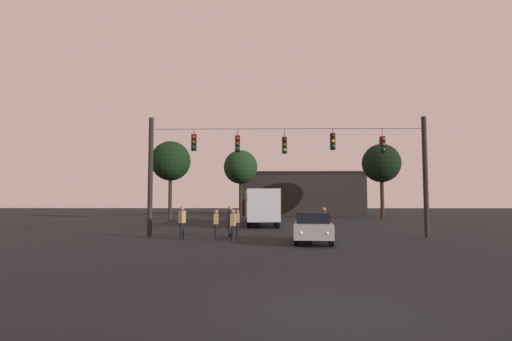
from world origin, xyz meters
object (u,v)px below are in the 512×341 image
object	(u,v)px
city_bus	(261,203)
pedestrian_near_bus	(238,221)
car_near_right	(313,227)
pedestrian_far_side	(216,222)
pedestrian_crossing_center	(230,220)
car_far_left	(268,213)
pedestrian_crossing_right	(324,220)
tree_left_silhouette	(171,161)
tree_behind_building	(241,167)
pedestrian_trailing	(233,224)
pedestrian_crossing_left	(182,220)
tree_right_far	(381,163)

from	to	relation	value
city_bus	pedestrian_near_bus	size ratio (longest dim) A/B	7.13
car_near_right	pedestrian_far_side	world-z (taller)	pedestrian_far_side
car_near_right	pedestrian_crossing_center	world-z (taller)	pedestrian_crossing_center
city_bus	car_far_left	size ratio (longest dim) A/B	2.52
car_near_right	pedestrian_crossing_right	bearing A→B (deg)	72.41
car_near_right	tree_left_silhouette	xyz separation A→B (m)	(-13.03, 25.56, 5.77)
pedestrian_crossing_center	tree_behind_building	size ratio (longest dim) A/B	0.21
pedestrian_trailing	tree_left_silhouette	world-z (taller)	tree_left_silhouette
tree_behind_building	car_far_left	bearing A→B (deg)	-65.24
pedestrian_near_bus	pedestrian_trailing	size ratio (longest dim) A/B	0.94
city_bus	pedestrian_crossing_right	bearing A→B (deg)	-72.71
city_bus	pedestrian_crossing_left	bearing A→B (deg)	-106.89
pedestrian_crossing_right	pedestrian_trailing	size ratio (longest dim) A/B	1.04
city_bus	car_near_right	bearing A→B (deg)	-79.90
car_near_right	pedestrian_crossing_center	distance (m)	5.40
pedestrian_near_bus	pedestrian_far_side	xyz separation A→B (m)	(-1.09, -1.78, 0.02)
pedestrian_crossing_left	pedestrian_crossing_right	distance (m)	8.06
pedestrian_far_side	tree_behind_building	world-z (taller)	tree_behind_building
pedestrian_trailing	city_bus	bearing A→B (deg)	85.25
pedestrian_trailing	tree_right_far	xyz separation A→B (m)	(15.44, 27.75, 5.56)
city_bus	tree_behind_building	xyz separation A→B (m)	(-2.73, 16.70, 4.53)
pedestrian_crossing_right	pedestrian_crossing_left	bearing A→B (deg)	-169.29
pedestrian_crossing_center	pedestrian_far_side	world-z (taller)	pedestrian_crossing_center
pedestrian_far_side	tree_right_far	xyz separation A→B (m)	(16.56, 25.59, 5.60)
tree_left_silhouette	tree_behind_building	size ratio (longest dim) A/B	1.03
car_near_right	tree_left_silhouette	size ratio (longest dim) A/B	0.50
pedestrian_crossing_left	pedestrian_trailing	world-z (taller)	pedestrian_crossing_left
car_near_right	pedestrian_trailing	size ratio (longest dim) A/B	2.70
pedestrian_crossing_left	pedestrian_crossing_center	world-z (taller)	pedestrian_crossing_left
pedestrian_crossing_center	city_bus	bearing A→B (deg)	82.38
car_far_left	pedestrian_crossing_right	world-z (taller)	pedestrian_crossing_right
city_bus	tree_left_silhouette	bearing A→B (deg)	135.39
car_far_left	tree_right_far	xyz separation A→B (m)	(13.49, 3.36, 5.70)
pedestrian_crossing_left	tree_right_far	bearing A→B (deg)	55.12
city_bus	car_near_right	xyz separation A→B (m)	(2.74, -15.41, -1.07)
pedestrian_trailing	tree_left_silhouette	bearing A→B (deg)	109.68
pedestrian_crossing_left	pedestrian_trailing	xyz separation A→B (m)	(2.89, -1.47, -0.09)
pedestrian_trailing	tree_behind_building	world-z (taller)	tree_behind_building
pedestrian_far_side	pedestrian_trailing	bearing A→B (deg)	-62.74
tree_left_silhouette	tree_right_far	xyz separation A→B (m)	(24.48, 2.50, -0.07)
pedestrian_far_side	tree_left_silhouette	distance (m)	25.06
pedestrian_crossing_right	tree_behind_building	xyz separation A→B (m)	(-6.50, 28.84, 5.42)
tree_left_silhouette	pedestrian_far_side	bearing A→B (deg)	-71.07
car_far_left	pedestrian_near_bus	size ratio (longest dim) A/B	2.83
pedestrian_near_bus	pedestrian_far_side	bearing A→B (deg)	-121.48
pedestrian_near_bus	tree_right_far	bearing A→B (deg)	56.99
pedestrian_near_bus	pedestrian_crossing_left	bearing A→B (deg)	-139.13
city_bus	pedestrian_crossing_left	size ratio (longest dim) A/B	6.22
car_far_left	pedestrian_far_side	size ratio (longest dim) A/B	2.77
pedestrian_crossing_left	pedestrian_crossing_center	bearing A→B (deg)	28.98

